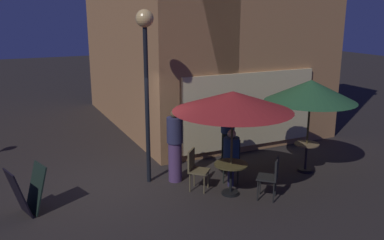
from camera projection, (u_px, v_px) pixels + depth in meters
name	position (u px, v px, depth m)	size (l,w,h in m)	color
ground_plane	(117.00, 188.00, 9.55)	(60.00, 60.00, 0.00)	#2C2623
street_lamp_near_corner	(146.00, 53.00, 9.14)	(0.39, 0.39, 3.98)	black
menu_sandwich_board	(27.00, 191.00, 8.20)	(0.80, 0.72, 0.97)	black
cafe_table_0	(306.00, 153.00, 10.42)	(0.61, 0.61, 0.73)	black
cafe_table_1	(231.00, 172.00, 9.09)	(0.74, 0.74, 0.71)	black
patio_umbrella_0	(311.00, 91.00, 10.02)	(2.22, 2.22, 2.34)	black
patio_umbrella_1	(233.00, 101.00, 8.69)	(2.56, 2.56, 2.32)	black
cafe_chair_0	(231.00, 157.00, 9.88)	(0.58, 0.58, 0.96)	black
cafe_chair_1	(195.00, 166.00, 9.32)	(0.59, 0.59, 0.94)	brown
cafe_chair_2	(272.00, 175.00, 8.82)	(0.59, 0.59, 0.93)	black
patron_seated_0	(231.00, 153.00, 9.71)	(0.51, 0.56, 1.27)	#2D284E
patron_standing_1	(175.00, 146.00, 9.73)	(0.38, 0.38, 1.75)	#583B69
patron_standing_2	(228.00, 136.00, 10.42)	(0.34, 0.34, 1.78)	black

